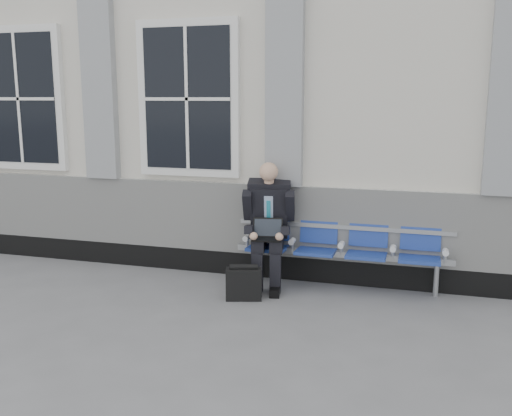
% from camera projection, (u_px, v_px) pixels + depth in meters
% --- Properties ---
extents(ground, '(70.00, 70.00, 0.00)m').
position_uv_depth(ground, '(113.00, 305.00, 6.34)').
color(ground, slate).
rests_on(ground, ground).
extents(station_building, '(14.40, 4.40, 4.49)m').
position_uv_depth(station_building, '(216.00, 100.00, 9.19)').
color(station_building, silver).
rests_on(station_building, ground).
extents(bench, '(2.60, 0.47, 0.91)m').
position_uv_depth(bench, '(342.00, 243.00, 6.83)').
color(bench, '#9EA0A3').
rests_on(bench, ground).
extents(businessman, '(0.67, 0.89, 1.51)m').
position_uv_depth(businessman, '(269.00, 220.00, 6.89)').
color(businessman, black).
rests_on(businessman, ground).
extents(briefcase, '(0.44, 0.28, 0.42)m').
position_uv_depth(briefcase, '(244.00, 283.00, 6.48)').
color(briefcase, black).
rests_on(briefcase, ground).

